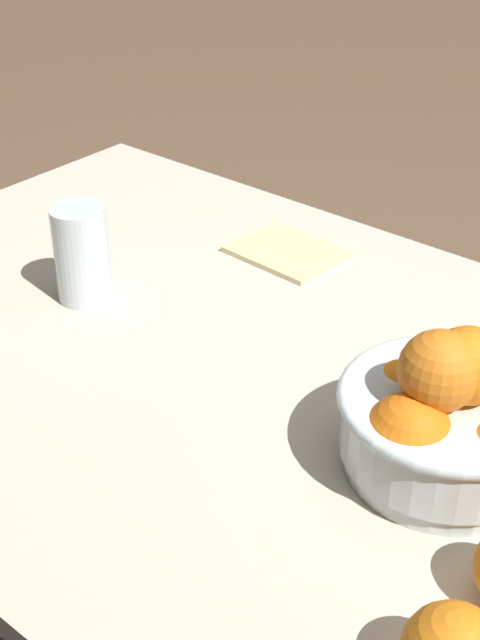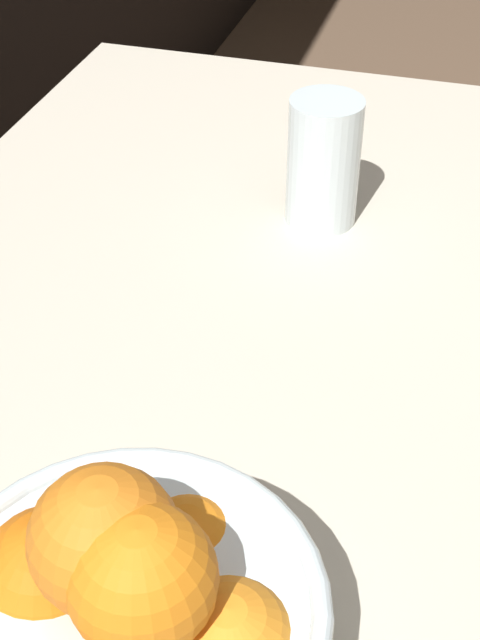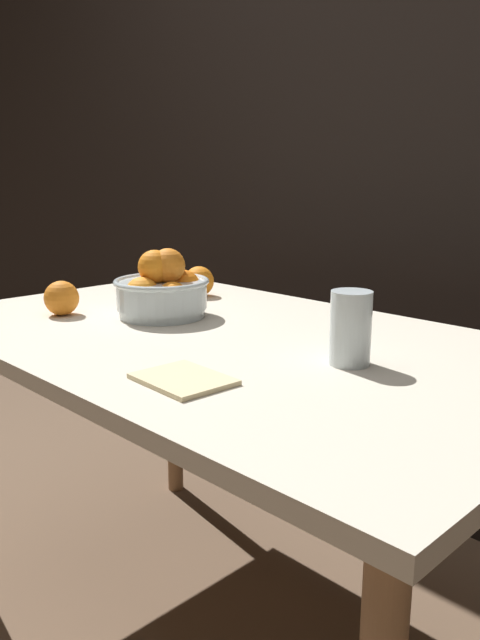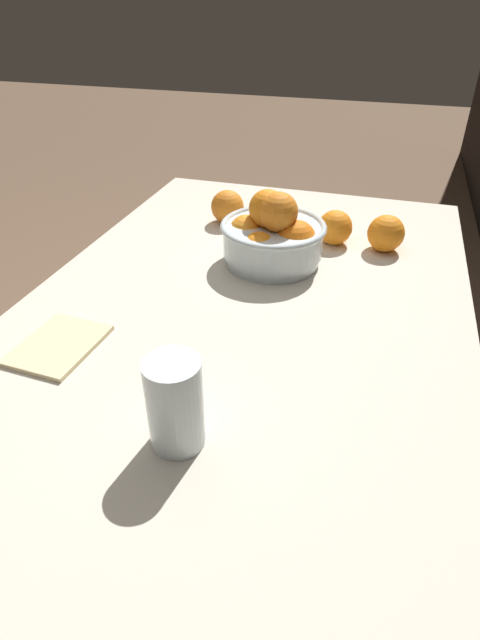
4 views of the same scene
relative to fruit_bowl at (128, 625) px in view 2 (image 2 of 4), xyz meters
The scene contains 3 objects.
dining_table 0.25m from the fruit_bowl, ahead, with size 1.34×0.81×0.71m.
fruit_bowl is the anchor object (origin of this frame).
juice_glass 0.52m from the fruit_bowl, ahead, with size 0.07×0.07×0.13m.
Camera 2 is at (-0.45, -0.12, 1.19)m, focal length 50.00 mm.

